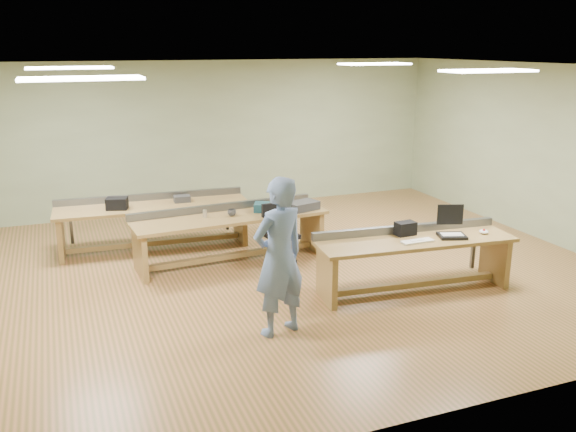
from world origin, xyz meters
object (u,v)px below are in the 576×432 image
object	(u,v)px
person	(279,257)
drinks_can	(205,214)
workbench_back	(153,215)
task_chair	(280,243)
parts_bin_grey	(303,206)
workbench_front	(414,252)
parts_bin_teal	(266,207)
camera_bag	(405,228)
laptop_base	(452,236)
mug	(232,213)
workbench_mid	(230,227)

from	to	relation	value
person	drinks_can	distance (m)	2.63
workbench_back	drinks_can	world-z (taller)	drinks_can
task_chair	drinks_can	distance (m)	1.23
workbench_back	drinks_can	size ratio (longest dim) A/B	27.22
parts_bin_grey	workbench_front	bearing A→B (deg)	-66.37
person	parts_bin_teal	xyz separation A→B (m)	(0.75, 2.62, -0.13)
workbench_front	camera_bag	size ratio (longest dim) A/B	10.18
laptop_base	mug	size ratio (longest dim) A/B	2.74
task_chair	parts_bin_grey	world-z (taller)	task_chair
task_chair	parts_bin_grey	size ratio (longest dim) A/B	1.97
person	laptop_base	distance (m)	2.72
workbench_mid	parts_bin_teal	size ratio (longest dim) A/B	8.39
person	workbench_front	bearing A→B (deg)	176.92
mug	laptop_base	bearing A→B (deg)	-40.22
parts_bin_grey	drinks_can	xyz separation A→B (m)	(-1.56, 0.13, -0.01)
workbench_front	camera_bag	world-z (taller)	camera_bag
workbench_front	task_chair	distance (m)	2.12
parts_bin_teal	parts_bin_grey	size ratio (longest dim) A/B	0.76
parts_bin_grey	drinks_can	size ratio (longest dim) A/B	4.16
drinks_can	person	bearing A→B (deg)	-84.87
laptop_base	mug	world-z (taller)	mug
parts_bin_teal	camera_bag	bearing A→B (deg)	-53.58
workbench_mid	person	bearing A→B (deg)	-97.50
parts_bin_teal	task_chair	bearing A→B (deg)	-83.13
parts_bin_teal	person	bearing A→B (deg)	-106.04
person	camera_bag	xyz separation A→B (m)	(2.14, 0.74, -0.10)
parts_bin_teal	mug	bearing A→B (deg)	-172.49
task_chair	parts_bin_grey	xyz separation A→B (m)	(0.52, 0.33, 0.47)
camera_bag	drinks_can	size ratio (longest dim) A/B	2.37
workbench_mid	parts_bin_grey	distance (m)	1.21
parts_bin_grey	drinks_can	world-z (taller)	parts_bin_grey
person	parts_bin_teal	bearing A→B (deg)	-123.31
workbench_back	laptop_base	bearing A→B (deg)	-39.30
workbench_back	parts_bin_teal	world-z (taller)	parts_bin_teal
mug	drinks_can	xyz separation A→B (m)	(-0.40, 0.08, 0.01)
workbench_mid	laptop_base	bearing A→B (deg)	-44.95
workbench_mid	mug	world-z (taller)	workbench_mid
workbench_mid	camera_bag	bearing A→B (deg)	-47.21
workbench_back	person	size ratio (longest dim) A/B	1.68
drinks_can	workbench_mid	bearing A→B (deg)	-3.65
parts_bin_teal	drinks_can	size ratio (longest dim) A/B	3.16
workbench_front	workbench_mid	xyz separation A→B (m)	(-2.03, 2.05, 0.01)
workbench_front	mug	distance (m)	2.84
parts_bin_grey	drinks_can	bearing A→B (deg)	175.22
mug	workbench_back	bearing A→B (deg)	131.92
workbench_front	task_chair	size ratio (longest dim) A/B	2.93
parts_bin_teal	drinks_can	bearing A→B (deg)	-179.97
parts_bin_grey	workbench_mid	bearing A→B (deg)	174.86
workbench_back	task_chair	distance (m)	2.28
laptop_base	mug	distance (m)	3.29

